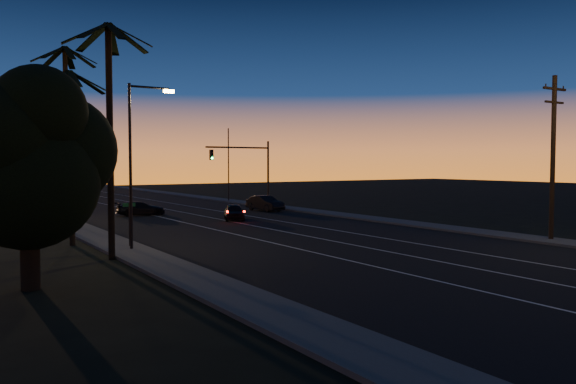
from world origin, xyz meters
TOP-DOWN VIEW (x-y plane):
  - road at (0.00, 30.00)m, footprint 20.00×170.00m
  - sidewalk_left at (-11.20, 30.00)m, footprint 2.40×170.00m
  - sidewalk_right at (11.20, 30.00)m, footprint 2.40×170.00m
  - lane_stripe_left at (-3.00, 30.00)m, footprint 0.12×160.00m
  - lane_stripe_mid at (0.50, 30.00)m, footprint 0.12×160.00m
  - lane_stripe_right at (4.00, 30.00)m, footprint 0.12×160.00m
  - bushy_tree at (-16.83, 12.92)m, footprint 6.30×5.30m
  - palm_near at (-12.60, 18.00)m, footprint 4.25×4.16m
  - palm_mid at (-13.20, 24.00)m, footprint 4.25×4.16m
  - palm_far at (-12.20, 30.00)m, footprint 4.25×4.16m
  - streetlight_left_near at (-10.70, 20.00)m, footprint 2.55×0.26m
  - streetlight_left_far at (-10.69, 38.00)m, footprint 2.55×0.26m
  - street_sign at (-10.80, 21.00)m, footprint 0.70×0.06m
  - utility_pole at (11.60, 10.00)m, footprint 2.20×0.28m
  - signal_mast at (7.14, 39.99)m, footprint 7.10×0.41m
  - signal_post at (-9.50, 39.98)m, footprint 0.28×0.37m
  - far_pole_left at (-11.00, 55.00)m, footprint 0.14×0.14m
  - far_pole_right at (11.00, 52.00)m, footprint 0.14×0.14m
  - lead_car at (1.37, 31.94)m, footprint 3.16×4.62m
  - right_car at (7.98, 38.06)m, footprint 2.07×4.70m
  - cross_car at (-3.95, 39.97)m, footprint 4.49×2.17m

SIDE VIEW (x-z plane):
  - road at x=0.00m, z-range 0.00..0.01m
  - lane_stripe_left at x=-3.00m, z-range 0.01..0.02m
  - lane_stripe_mid at x=0.50m, z-range 0.01..0.02m
  - lane_stripe_right at x=4.00m, z-range 0.01..0.02m
  - sidewalk_left at x=-11.20m, z-range 0.00..0.16m
  - sidewalk_right at x=11.20m, z-range 0.00..0.16m
  - cross_car at x=-3.95m, z-range 0.01..1.27m
  - lead_car at x=1.37m, z-range 0.01..1.35m
  - right_car at x=7.98m, z-range 0.01..1.51m
  - street_sign at x=-10.80m, z-range 0.36..2.96m
  - signal_post at x=-9.50m, z-range 0.79..4.99m
  - far_pole_left at x=-11.00m, z-range 0.00..9.00m
  - far_pole_right at x=11.00m, z-range 0.00..9.00m
  - signal_mast at x=7.14m, z-range 1.28..8.28m
  - bushy_tree at x=-16.83m, z-range 0.84..9.14m
  - streetlight_left_far at x=-10.69m, z-range 0.81..9.31m
  - utility_pole at x=11.60m, z-range 0.32..10.32m
  - streetlight_left_near at x=-10.70m, z-range 0.82..9.82m
  - palm_mid at x=-13.20m, z-range 1.24..11.27m
  - palm_near at x=-12.60m, z-range 1.31..12.84m
  - palm_far at x=-12.20m, z-range 1.35..13.88m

